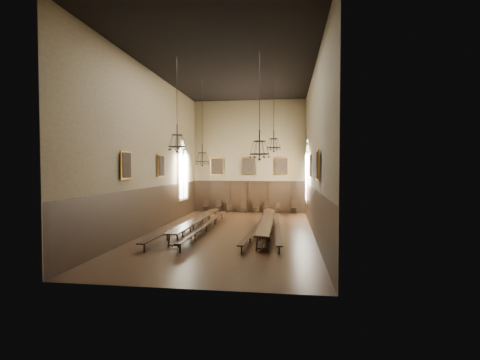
% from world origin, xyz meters
% --- Properties ---
extents(floor, '(9.00, 18.00, 0.02)m').
position_xyz_m(floor, '(0.00, 0.00, -0.01)').
color(floor, black).
rests_on(floor, ground).
extents(ceiling, '(9.00, 18.00, 0.02)m').
position_xyz_m(ceiling, '(0.00, 0.00, 9.01)').
color(ceiling, black).
rests_on(ceiling, ground).
extents(wall_back, '(9.00, 0.02, 9.00)m').
position_xyz_m(wall_back, '(0.00, 9.01, 4.50)').
color(wall_back, '#776949').
rests_on(wall_back, ground).
extents(wall_front, '(9.00, 0.02, 9.00)m').
position_xyz_m(wall_front, '(0.00, -9.01, 4.50)').
color(wall_front, '#776949').
rests_on(wall_front, ground).
extents(wall_left, '(0.02, 18.00, 9.00)m').
position_xyz_m(wall_left, '(-4.51, 0.00, 4.50)').
color(wall_left, '#776949').
rests_on(wall_left, ground).
extents(wall_right, '(0.02, 18.00, 9.00)m').
position_xyz_m(wall_right, '(4.51, 0.00, 4.50)').
color(wall_right, '#776949').
rests_on(wall_right, ground).
extents(wainscot_panelling, '(9.00, 18.00, 2.50)m').
position_xyz_m(wainscot_panelling, '(0.00, 0.00, 1.25)').
color(wainscot_panelling, black).
rests_on(wainscot_panelling, floor).
extents(table_left, '(0.67, 9.09, 0.71)m').
position_xyz_m(table_left, '(-1.96, 0.17, 0.35)').
color(table_left, black).
rests_on(table_left, floor).
extents(table_right, '(0.78, 9.56, 0.75)m').
position_xyz_m(table_right, '(1.97, 0.24, 0.37)').
color(table_right, black).
rests_on(table_right, floor).
extents(bench_left_outer, '(0.88, 10.66, 0.48)m').
position_xyz_m(bench_left_outer, '(-2.62, -0.09, 0.31)').
color(bench_left_outer, black).
rests_on(bench_left_outer, floor).
extents(bench_left_inner, '(0.40, 10.64, 0.48)m').
position_xyz_m(bench_left_inner, '(-1.41, 0.09, 0.30)').
color(bench_left_inner, black).
rests_on(bench_left_inner, floor).
extents(bench_right_inner, '(0.78, 9.50, 0.43)m').
position_xyz_m(bench_right_inner, '(1.44, -0.23, 0.27)').
color(bench_right_inner, black).
rests_on(bench_right_inner, floor).
extents(bench_right_outer, '(0.75, 9.63, 0.43)m').
position_xyz_m(bench_right_outer, '(2.55, -0.05, 0.28)').
color(bench_right_outer, black).
rests_on(bench_right_outer, floor).
extents(chair_0, '(0.50, 0.50, 0.98)m').
position_xyz_m(chair_0, '(-3.49, 8.61, 0.30)').
color(chair_0, black).
rests_on(chair_0, floor).
extents(chair_1, '(0.51, 0.51, 1.00)m').
position_xyz_m(chair_1, '(-2.44, 8.54, 0.30)').
color(chair_1, black).
rests_on(chair_1, floor).
extents(chair_2, '(0.47, 0.47, 0.86)m').
position_xyz_m(chair_2, '(-1.48, 8.56, 0.26)').
color(chair_2, black).
rests_on(chair_2, floor).
extents(chair_3, '(0.45, 0.45, 0.86)m').
position_xyz_m(chair_3, '(-0.39, 8.47, 0.26)').
color(chair_3, black).
rests_on(chair_3, floor).
extents(chair_4, '(0.43, 0.43, 0.94)m').
position_xyz_m(chair_4, '(0.58, 8.53, 0.28)').
color(chair_4, black).
rests_on(chair_4, floor).
extents(chair_5, '(0.50, 0.50, 0.99)m').
position_xyz_m(chair_5, '(1.40, 8.55, 0.30)').
color(chair_5, black).
rests_on(chair_5, floor).
extents(chair_6, '(0.47, 0.47, 0.86)m').
position_xyz_m(chair_6, '(2.38, 8.54, 0.26)').
color(chair_6, black).
rests_on(chair_6, floor).
extents(chair_7, '(0.48, 0.48, 1.00)m').
position_xyz_m(chair_7, '(3.58, 8.54, 0.30)').
color(chair_7, black).
rests_on(chair_7, floor).
extents(chandelier_back_left, '(0.86, 0.86, 5.19)m').
position_xyz_m(chandelier_back_left, '(-2.15, 2.15, 4.30)').
color(chandelier_back_left, black).
rests_on(chandelier_back_left, ceiling).
extents(chandelier_back_right, '(0.84, 0.84, 4.31)m').
position_xyz_m(chandelier_back_right, '(2.23, 2.78, 5.12)').
color(chandelier_back_right, black).
rests_on(chandelier_back_right, ceiling).
extents(chandelier_front_left, '(0.89, 0.89, 4.53)m').
position_xyz_m(chandelier_front_left, '(-2.30, -2.26, 4.91)').
color(chandelier_front_left, black).
rests_on(chandelier_front_left, ceiling).
extents(chandelier_front_right, '(0.92, 0.92, 4.93)m').
position_xyz_m(chandelier_front_right, '(1.78, -2.51, 4.53)').
color(chandelier_front_right, black).
rests_on(chandelier_front_right, ceiling).
extents(portrait_back_0, '(1.10, 0.12, 1.40)m').
position_xyz_m(portrait_back_0, '(-2.60, 8.88, 3.70)').
color(portrait_back_0, '#B37A2B').
rests_on(portrait_back_0, wall_back).
extents(portrait_back_1, '(1.10, 0.12, 1.40)m').
position_xyz_m(portrait_back_1, '(0.00, 8.88, 3.70)').
color(portrait_back_1, '#B37A2B').
rests_on(portrait_back_1, wall_back).
extents(portrait_back_2, '(1.10, 0.12, 1.40)m').
position_xyz_m(portrait_back_2, '(2.60, 8.88, 3.70)').
color(portrait_back_2, '#B37A2B').
rests_on(portrait_back_2, wall_back).
extents(portrait_left_0, '(0.12, 1.00, 1.30)m').
position_xyz_m(portrait_left_0, '(-4.38, 1.00, 3.70)').
color(portrait_left_0, '#B37A2B').
rests_on(portrait_left_0, wall_left).
extents(portrait_left_1, '(0.12, 1.00, 1.30)m').
position_xyz_m(portrait_left_1, '(-4.38, -3.50, 3.70)').
color(portrait_left_1, '#B37A2B').
rests_on(portrait_left_1, wall_left).
extents(portrait_right_0, '(0.12, 1.00, 1.30)m').
position_xyz_m(portrait_right_0, '(4.38, 1.00, 3.70)').
color(portrait_right_0, '#B37A2B').
rests_on(portrait_right_0, wall_right).
extents(portrait_right_1, '(0.12, 1.00, 1.30)m').
position_xyz_m(portrait_right_1, '(4.38, -3.50, 3.70)').
color(portrait_right_1, '#B37A2B').
rests_on(portrait_right_1, wall_right).
extents(window_right, '(0.20, 2.20, 4.60)m').
position_xyz_m(window_right, '(4.43, 5.50, 3.40)').
color(window_right, white).
rests_on(window_right, wall_right).
extents(window_left, '(0.20, 2.20, 4.60)m').
position_xyz_m(window_left, '(-4.43, 5.50, 3.40)').
color(window_left, white).
rests_on(window_left, wall_left).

